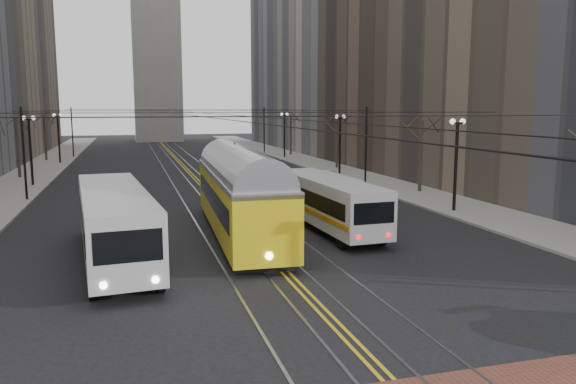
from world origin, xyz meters
TOP-DOWN VIEW (x-y plane):
  - ground at (0.00, 0.00)m, footprint 260.00×260.00m
  - sidewalk_left at (-15.00, 45.00)m, footprint 5.00×140.00m
  - sidewalk_right at (15.00, 45.00)m, footprint 5.00×140.00m
  - streetcar_rails at (0.00, 45.00)m, footprint 4.80×130.00m
  - centre_lines at (0.00, 45.00)m, footprint 0.42×130.00m
  - building_right_mid at (25.50, 46.00)m, footprint 16.00×20.00m
  - building_right_far at (25.50, 86.00)m, footprint 16.00×20.00m
  - lamp_posts at (-0.00, 28.75)m, footprint 27.60×57.20m
  - street_trees at (0.00, 35.25)m, footprint 31.68×53.28m
  - trolley_wires at (0.00, 34.83)m, footprint 25.96×120.00m
  - transit_bus at (-6.54, 12.08)m, footprint 3.70×12.58m
  - streetcar at (-0.50, 15.27)m, footprint 3.40×15.09m
  - rear_bus at (4.36, 15.42)m, footprint 2.81×10.82m
  - cargo_van at (5.55, 18.84)m, footprint 2.36×5.74m
  - sedan_grey at (10.37, 31.41)m, footprint 2.21×4.09m

SIDE VIEW (x-z plane):
  - ground at x=0.00m, z-range 0.00..0.00m
  - streetcar_rails at x=0.00m, z-range 0.00..0.01m
  - centre_lines at x=0.00m, z-range 0.01..0.01m
  - sidewalk_left at x=-15.00m, z-range 0.00..0.15m
  - sidewalk_right at x=15.00m, z-range 0.00..0.15m
  - sedan_grey at x=10.37m, z-range 0.00..1.32m
  - cargo_van at x=5.55m, z-range 0.00..2.51m
  - rear_bus at x=4.36m, z-range 0.00..2.80m
  - transit_bus at x=-6.54m, z-range 0.00..3.10m
  - streetcar at x=-0.50m, z-range 0.00..3.53m
  - street_trees at x=0.00m, z-range 0.00..5.60m
  - lamp_posts at x=0.00m, z-range 0.00..5.60m
  - trolley_wires at x=0.00m, z-range 0.47..7.07m
  - building_right_mid at x=25.50m, z-range 0.00..34.00m
  - building_right_far at x=25.50m, z-range 0.00..40.00m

